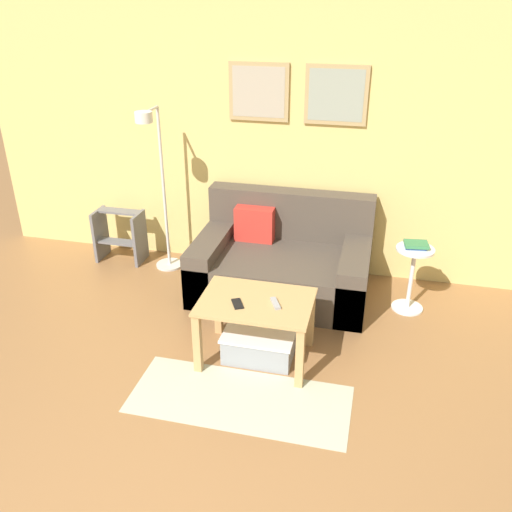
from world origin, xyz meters
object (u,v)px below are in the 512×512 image
coffee_table (256,313)px  side_table (412,273)px  cell_phone (237,304)px  floor_lamp (158,184)px  remote_control (275,303)px  step_stool (120,234)px  couch (282,263)px  book_stack (416,245)px  storage_bin (259,345)px

coffee_table → side_table: side_table is taller
side_table → cell_phone: bearing=-139.5°
floor_lamp → cell_phone: (1.08, -1.20, -0.40)m
coffee_table → floor_lamp: bearing=136.7°
remote_control → side_table: bearing=19.4°
remote_control → step_stool: 2.28m
side_table → step_stool: 2.85m
floor_lamp → step_stool: 0.82m
couch → side_table: couch is taller
remote_control → cell_phone: remote_control is taller
side_table → book_stack: book_stack is taller
remote_control → book_stack: bearing=19.9°
remote_control → step_stool: bearing=119.1°
coffee_table → book_stack: book_stack is taller
remote_control → cell_phone: bearing=166.4°
book_stack → remote_control: size_ratio=1.38×
couch → step_stool: (-1.71, 0.21, 0.01)m
coffee_table → storage_bin: size_ratio=1.53×
side_table → step_stool: (-2.84, 0.29, -0.07)m
storage_bin → remote_control: bearing=-9.8°
floor_lamp → remote_control: 1.81m
floor_lamp → book_stack: floor_lamp is taller
couch → book_stack: 1.18m
side_table → couch: bearing=176.1°
storage_bin → step_stool: (-1.74, 1.27, 0.17)m
coffee_table → book_stack: size_ratio=3.94×
book_stack → coffee_table: bearing=-138.3°
floor_lamp → book_stack: (2.31, -0.13, -0.30)m
couch → cell_phone: 1.16m
book_stack → side_table: bearing=-89.3°
coffee_table → step_stool: size_ratio=1.57×
cell_phone → step_stool: step_stool is taller
side_table → cell_phone: side_table is taller
couch → storage_bin: 1.07m
cell_phone → storage_bin: bearing=2.5°
storage_bin → book_stack: 1.56m
remote_control → step_stool: step_stool is taller
floor_lamp → step_stool: size_ratio=3.06×
storage_bin → floor_lamp: 1.84m
coffee_table → floor_lamp: (-1.20, 1.13, 0.51)m
book_stack → cell_phone: size_ratio=1.48×
couch → cell_phone: (-0.11, -1.13, 0.22)m
floor_lamp → side_table: (2.31, -0.15, -0.55)m
coffee_table → floor_lamp: floor_lamp is taller
side_table → remote_control: size_ratio=3.87×
couch → storage_bin: bearing=-88.3°
step_stool → coffee_table: bearing=-36.5°
coffee_table → side_table: bearing=41.2°
storage_bin → floor_lamp: floor_lamp is taller
coffee_table → couch: bearing=90.5°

